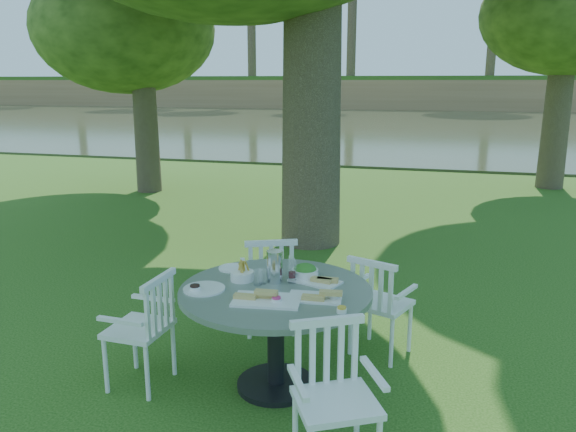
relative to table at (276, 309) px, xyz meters
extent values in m
plane|color=#1A410D|center=(-0.37, 1.48, -0.60)|extent=(140.00, 140.00, 0.00)
cylinder|color=black|center=(0.00, 0.00, -0.58)|extent=(0.56, 0.56, 0.04)
cylinder|color=black|center=(0.00, 0.00, -0.22)|extent=(0.12, 0.12, 0.67)
cylinder|color=#606C5A|center=(0.00, 0.00, 0.13)|extent=(1.33, 1.33, 0.04)
cylinder|color=white|center=(0.89, 0.81, -0.39)|extent=(0.03, 0.03, 0.41)
cylinder|color=white|center=(0.55, 0.94, -0.39)|extent=(0.03, 0.03, 0.41)
cylinder|color=white|center=(0.77, 0.50, -0.39)|extent=(0.03, 0.03, 0.41)
cylinder|color=white|center=(0.43, 0.64, -0.39)|extent=(0.03, 0.03, 0.41)
cube|color=white|center=(0.66, 0.72, -0.17)|extent=(0.53, 0.51, 0.04)
cube|color=white|center=(0.59, 0.55, 0.02)|extent=(0.40, 0.19, 0.42)
cylinder|color=white|center=(-0.23, 1.15, -0.38)|extent=(0.03, 0.03, 0.43)
cylinder|color=white|center=(-0.58, 1.00, -0.38)|extent=(0.03, 0.03, 0.43)
cylinder|color=white|center=(-0.09, 0.84, -0.38)|extent=(0.03, 0.03, 0.43)
cylinder|color=white|center=(-0.44, 0.69, -0.38)|extent=(0.03, 0.03, 0.43)
cube|color=white|center=(-0.33, 0.92, -0.15)|extent=(0.56, 0.54, 0.04)
cube|color=white|center=(-0.26, 0.74, 0.05)|extent=(0.42, 0.21, 0.44)
cylinder|color=white|center=(-1.11, -0.02, -0.39)|extent=(0.03, 0.03, 0.41)
cylinder|color=white|center=(-1.13, -0.39, -0.39)|extent=(0.03, 0.03, 0.41)
cylinder|color=white|center=(-0.78, -0.04, -0.39)|extent=(0.03, 0.03, 0.41)
cylinder|color=white|center=(-0.80, -0.40, -0.39)|extent=(0.03, 0.03, 0.41)
cube|color=white|center=(-0.95, -0.21, -0.17)|extent=(0.40, 0.44, 0.04)
cube|color=white|center=(-0.77, -0.22, 0.02)|extent=(0.05, 0.42, 0.42)
cylinder|color=white|center=(0.33, -0.73, -0.39)|extent=(0.03, 0.03, 0.42)
cylinder|color=white|center=(0.66, -0.55, -0.39)|extent=(0.03, 0.03, 0.42)
cube|color=white|center=(0.58, -0.79, -0.16)|extent=(0.57, 0.55, 0.04)
cube|color=white|center=(0.49, -0.62, 0.04)|extent=(0.40, 0.24, 0.43)
cube|color=white|center=(0.01, -0.24, 0.16)|extent=(0.47, 0.32, 0.02)
cube|color=white|center=(0.30, -0.11, 0.16)|extent=(0.37, 0.24, 0.01)
cube|color=white|center=(0.24, 0.19, 0.16)|extent=(0.40, 0.30, 0.01)
cylinder|color=white|center=(-0.47, -0.15, 0.16)|extent=(0.29, 0.29, 0.01)
cylinder|color=white|center=(-0.43, 0.31, 0.16)|extent=(0.22, 0.22, 0.01)
cylinder|color=white|center=(-0.28, 0.10, 0.19)|extent=(0.17, 0.17, 0.07)
cylinder|color=white|center=(0.15, 0.27, 0.18)|extent=(0.19, 0.19, 0.06)
cylinder|color=silver|center=(-0.04, 0.12, 0.27)|extent=(0.12, 0.12, 0.23)
cylinder|color=white|center=(0.08, 0.14, 0.24)|extent=(0.06, 0.06, 0.17)
cylinder|color=white|center=(-0.12, 0.07, 0.21)|extent=(0.06, 0.06, 0.11)
cylinder|color=white|center=(-0.14, 0.04, 0.21)|extent=(0.06, 0.06, 0.11)
cylinder|color=white|center=(0.08, -0.24, 0.17)|extent=(0.07, 0.07, 0.03)
cylinder|color=white|center=(0.51, -0.29, 0.17)|extent=(0.06, 0.06, 0.03)
cylinder|color=white|center=(0.42, -0.08, 0.17)|extent=(0.08, 0.08, 0.03)
cylinder|color=white|center=(-0.51, -0.19, 0.17)|extent=(0.08, 0.08, 0.03)
ellipsoid|color=#253B13|center=(-4.54, 6.43, 2.52)|extent=(3.32, 3.32, 2.32)
ellipsoid|color=#253B13|center=(3.23, 8.94, 2.80)|extent=(3.62, 3.62, 2.54)
cube|color=#313922|center=(-0.37, 24.48, -0.60)|extent=(100.00, 28.00, 0.12)
cube|color=olive|center=(-0.37, 39.98, 0.50)|extent=(100.00, 3.00, 2.20)
cube|color=#1A410D|center=(-0.37, 47.48, 1.75)|extent=(100.00, 18.00, 0.30)
cylinder|color=black|center=(-31.37, 41.98, 8.10)|extent=(0.70, 0.70, 13.00)
cylinder|color=black|center=(-22.37, 41.98, 8.10)|extent=(0.70, 0.70, 13.00)
camera|label=1|loc=(1.05, -3.49, 1.55)|focal=35.00mm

